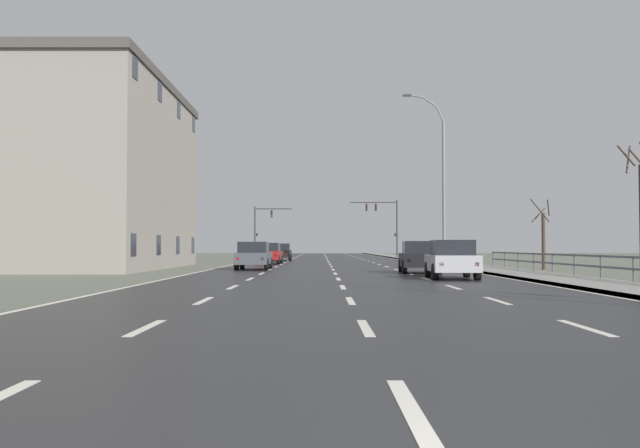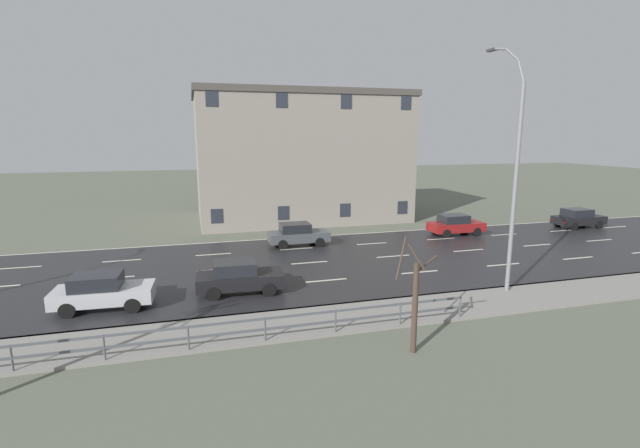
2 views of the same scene
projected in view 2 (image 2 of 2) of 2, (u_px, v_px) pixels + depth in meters
ground_plane at (505, 249)px, 30.57m from camera, size 160.00×160.00×0.12m
guardrail at (11, 354)px, 14.24m from camera, size 0.07×32.17×1.00m
street_lamp_midground at (513, 175)px, 20.94m from camera, size 2.82×0.24×11.61m
car_mid_centre at (455, 225)px, 34.40m from camera, size 1.89×4.13×1.57m
car_far_right at (298, 234)px, 31.05m from camera, size 1.86×4.11×1.57m
car_near_right at (102, 291)px, 19.68m from camera, size 2.00×4.18×1.57m
car_far_left at (578, 218)px, 37.15m from camera, size 1.87×4.12×1.57m
car_near_left at (239, 277)px, 21.67m from camera, size 2.00×4.19×1.57m
brick_building at (299, 156)px, 41.02m from camera, size 11.01×18.28×11.17m
bare_tree_mid at (415, 302)px, 15.52m from camera, size 1.18×1.41×4.02m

